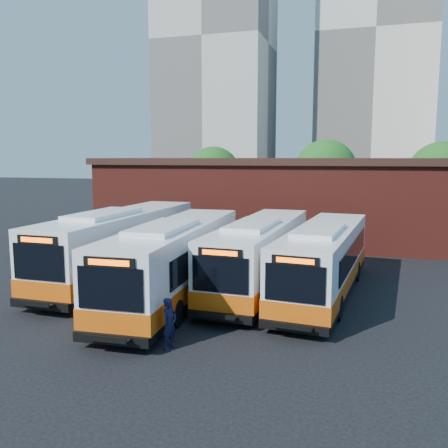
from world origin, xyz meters
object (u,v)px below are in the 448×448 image
(bus_mideast, at_px, (260,256))
(transit_worker, at_px, (170,323))
(bus_midwest, at_px, (176,263))
(bus_west, at_px, (121,246))
(bus_east, at_px, (324,263))

(bus_mideast, distance_m, transit_worker, 8.56)
(bus_midwest, bearing_deg, transit_worker, -72.75)
(bus_west, bearing_deg, bus_midwest, -31.17)
(bus_west, xyz_separation_m, transit_worker, (6.25, -8.18, -0.83))
(bus_west, bearing_deg, transit_worker, -51.76)
(transit_worker, bearing_deg, bus_west, 50.85)
(bus_mideast, height_order, transit_worker, bus_mideast)
(bus_mideast, bearing_deg, transit_worker, -96.73)
(bus_west, xyz_separation_m, bus_east, (10.73, -0.19, -0.16))
(bus_east, bearing_deg, bus_mideast, 177.13)
(bus_midwest, bearing_deg, bus_west, 145.32)
(transit_worker, bearing_deg, bus_mideast, 4.60)
(bus_midwest, distance_m, bus_east, 6.93)
(bus_west, distance_m, transit_worker, 10.33)
(bus_midwest, height_order, bus_east, bus_midwest)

